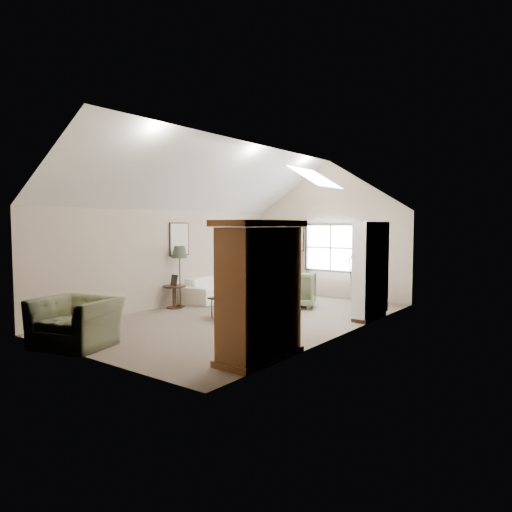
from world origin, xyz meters
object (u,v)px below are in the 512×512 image
Objects in this scene: armchair_near at (76,322)px; side_chair at (361,281)px; sofa at (216,288)px; coffee_table at (230,309)px; side_table at (174,297)px; armoire at (260,291)px; armchair_far at (296,289)px.

armchair_near is 7.68m from side_chair.
sofa is 1.78× the size of armchair_near.
armchair_near is 3.42m from coffee_table.
sofa is 2.05× the size of side_chair.
armchair_near is 2.25× the size of side_table.
armoire is 3.79× the size of side_table.
armchair_far is at bearing 115.15° from armoire.
armoire is 6.20m from side_chair.
sofa is at bearing 90.00° from side_table.
armoire reaches higher than side_table.
armchair_far is at bearing 81.83° from coffee_table.
side_table is at bearing 94.17° from armchair_near.
coffee_table is 0.83× the size of side_chair.
side_chair reaches higher than armchair_near.
coffee_table is at bearing -5.81° from side_table.
side_table is at bearing -132.58° from side_chair.
armchair_near reaches higher than side_table.
sofa is at bearing 138.43° from coffee_table.
sofa is at bearing -14.19° from armchair_far.
armoire is at bearing -81.99° from side_chair.
armchair_far is at bearing 63.25° from armchair_near.
armchair_far is 1.09× the size of coffee_table.
armoire is at bearing 90.19° from armchair_far.
armchair_far is (2.36, 0.45, 0.13)m from sofa.
armoire is at bearing -139.81° from sofa.
side_chair is (3.38, 3.85, 0.27)m from side_table.
armoire is 2.34× the size of coffee_table.
armoire reaches higher than side_chair.
side_table is at bearing 152.81° from armoire.
side_chair is at bearing -144.46° from armchair_far.
coffee_table is (0.72, 3.34, -0.18)m from armchair_near.
armchair_near reaches higher than coffee_table.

